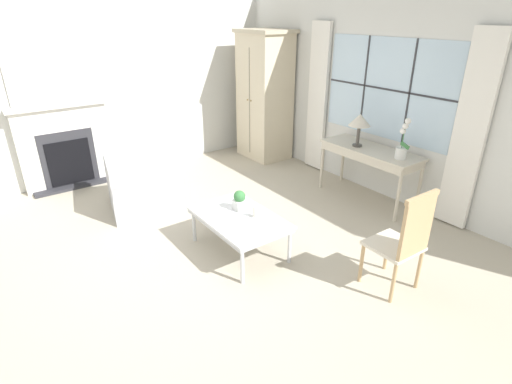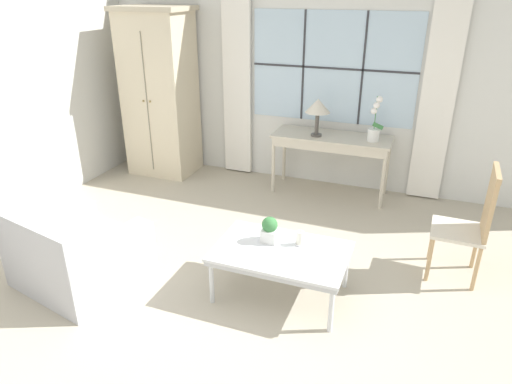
{
  "view_description": "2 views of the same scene",
  "coord_description": "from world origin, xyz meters",
  "px_view_note": "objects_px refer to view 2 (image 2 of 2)",
  "views": [
    {
      "loc": [
        3.38,
        -1.66,
        2.48
      ],
      "look_at": [
        0.02,
        0.8,
        0.57
      ],
      "focal_mm": 28.0,
      "sensor_mm": 36.0,
      "label": 1
    },
    {
      "loc": [
        1.14,
        -2.62,
        2.42
      ],
      "look_at": [
        -0.09,
        0.6,
        0.85
      ],
      "focal_mm": 32.0,
      "sensor_mm": 36.0,
      "label": 2
    }
  ],
  "objects_px": {
    "console_table": "(332,142)",
    "coffee_table": "(281,254)",
    "side_chair_wooden": "(474,219)",
    "armoire": "(160,93)",
    "table_lamp": "(318,107)",
    "potted_plant_small": "(270,229)",
    "armchair_upholstered": "(77,257)",
    "pillar_candle": "(300,239)",
    "potted_orchid": "(374,126)"
  },
  "relations": [
    {
      "from": "armchair_upholstered",
      "to": "coffee_table",
      "type": "height_order",
      "value": "armchair_upholstered"
    },
    {
      "from": "table_lamp",
      "to": "potted_orchid",
      "type": "height_order",
      "value": "potted_orchid"
    },
    {
      "from": "table_lamp",
      "to": "potted_plant_small",
      "type": "height_order",
      "value": "table_lamp"
    },
    {
      "from": "side_chair_wooden",
      "to": "armoire",
      "type": "bearing_deg",
      "value": 160.98
    },
    {
      "from": "coffee_table",
      "to": "table_lamp",
      "type": "bearing_deg",
      "value": 96.78
    },
    {
      "from": "potted_orchid",
      "to": "coffee_table",
      "type": "bearing_deg",
      "value": -100.65
    },
    {
      "from": "armoire",
      "to": "table_lamp",
      "type": "bearing_deg",
      "value": -0.84
    },
    {
      "from": "armoire",
      "to": "pillar_candle",
      "type": "relative_size",
      "value": 15.98
    },
    {
      "from": "armchair_upholstered",
      "to": "side_chair_wooden",
      "type": "height_order",
      "value": "side_chair_wooden"
    },
    {
      "from": "armoire",
      "to": "table_lamp",
      "type": "height_order",
      "value": "armoire"
    },
    {
      "from": "table_lamp",
      "to": "armchair_upholstered",
      "type": "distance_m",
      "value": 3.1
    },
    {
      "from": "armoire",
      "to": "potted_orchid",
      "type": "relative_size",
      "value": 4.15
    },
    {
      "from": "table_lamp",
      "to": "pillar_candle",
      "type": "height_order",
      "value": "table_lamp"
    },
    {
      "from": "potted_orchid",
      "to": "console_table",
      "type": "bearing_deg",
      "value": 176.1
    },
    {
      "from": "armoire",
      "to": "armchair_upholstered",
      "type": "bearing_deg",
      "value": -75.23
    },
    {
      "from": "console_table",
      "to": "coffee_table",
      "type": "bearing_deg",
      "value": -88.02
    },
    {
      "from": "side_chair_wooden",
      "to": "potted_plant_small",
      "type": "xyz_separation_m",
      "value": [
        -1.6,
        -0.74,
        -0.03
      ]
    },
    {
      "from": "console_table",
      "to": "armchair_upholstered",
      "type": "relative_size",
      "value": 1.25
    },
    {
      "from": "console_table",
      "to": "armchair_upholstered",
      "type": "height_order",
      "value": "console_table"
    },
    {
      "from": "table_lamp",
      "to": "coffee_table",
      "type": "distance_m",
      "value": 2.28
    },
    {
      "from": "side_chair_wooden",
      "to": "console_table",
      "type": "bearing_deg",
      "value": 138.05
    },
    {
      "from": "potted_orchid",
      "to": "side_chair_wooden",
      "type": "xyz_separation_m",
      "value": [
        1.05,
        -1.35,
        -0.36
      ]
    },
    {
      "from": "potted_orchid",
      "to": "potted_plant_small",
      "type": "height_order",
      "value": "potted_orchid"
    },
    {
      "from": "armoire",
      "to": "potted_plant_small",
      "type": "bearing_deg",
      "value": -42.31
    },
    {
      "from": "pillar_candle",
      "to": "console_table",
      "type": "bearing_deg",
      "value": 95.37
    },
    {
      "from": "potted_orchid",
      "to": "potted_plant_small",
      "type": "distance_m",
      "value": 2.2
    },
    {
      "from": "coffee_table",
      "to": "pillar_candle",
      "type": "height_order",
      "value": "pillar_candle"
    },
    {
      "from": "console_table",
      "to": "pillar_candle",
      "type": "bearing_deg",
      "value": -84.63
    },
    {
      "from": "side_chair_wooden",
      "to": "table_lamp",
      "type": "bearing_deg",
      "value": 142.73
    },
    {
      "from": "pillar_candle",
      "to": "potted_plant_small",
      "type": "bearing_deg",
      "value": -172.06
    },
    {
      "from": "side_chair_wooden",
      "to": "potted_plant_small",
      "type": "bearing_deg",
      "value": -155.19
    },
    {
      "from": "armoire",
      "to": "armchair_upholstered",
      "type": "distance_m",
      "value": 2.84
    },
    {
      "from": "potted_orchid",
      "to": "side_chair_wooden",
      "type": "bearing_deg",
      "value": -52.11
    },
    {
      "from": "armchair_upholstered",
      "to": "side_chair_wooden",
      "type": "xyz_separation_m",
      "value": [
        3.2,
        1.28,
        0.33
      ]
    },
    {
      "from": "potted_plant_small",
      "to": "console_table",
      "type": "bearing_deg",
      "value": 88.39
    },
    {
      "from": "armchair_upholstered",
      "to": "potted_plant_small",
      "type": "distance_m",
      "value": 1.71
    },
    {
      "from": "armchair_upholstered",
      "to": "potted_plant_small",
      "type": "relative_size",
      "value": 5.02
    },
    {
      "from": "armoire",
      "to": "potted_orchid",
      "type": "xyz_separation_m",
      "value": [
        2.83,
        0.01,
        -0.16
      ]
    },
    {
      "from": "coffee_table",
      "to": "side_chair_wooden",
      "type": "bearing_deg",
      "value": 29.84
    },
    {
      "from": "coffee_table",
      "to": "pillar_candle",
      "type": "xyz_separation_m",
      "value": [
        0.12,
        0.14,
        0.1
      ]
    },
    {
      "from": "armoire",
      "to": "armchair_upholstered",
      "type": "xyz_separation_m",
      "value": [
        0.69,
        -2.62,
        -0.85
      ]
    },
    {
      "from": "console_table",
      "to": "potted_orchid",
      "type": "bearing_deg",
      "value": -3.9
    },
    {
      "from": "console_table",
      "to": "potted_plant_small",
      "type": "bearing_deg",
      "value": -91.61
    },
    {
      "from": "table_lamp",
      "to": "console_table",
      "type": "bearing_deg",
      "value": 23.34
    },
    {
      "from": "armoire",
      "to": "console_table",
      "type": "bearing_deg",
      "value": 1.1
    },
    {
      "from": "console_table",
      "to": "table_lamp",
      "type": "distance_m",
      "value": 0.48
    },
    {
      "from": "side_chair_wooden",
      "to": "pillar_candle",
      "type": "relative_size",
      "value": 7.7
    },
    {
      "from": "coffee_table",
      "to": "potted_plant_small",
      "type": "relative_size",
      "value": 4.81
    },
    {
      "from": "armchair_upholstered",
      "to": "pillar_candle",
      "type": "bearing_deg",
      "value": 17.36
    },
    {
      "from": "armoire",
      "to": "potted_plant_small",
      "type": "distance_m",
      "value": 3.14
    }
  ]
}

